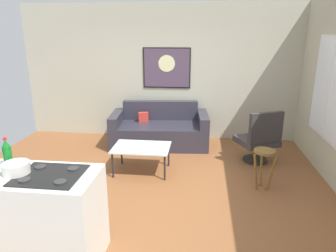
{
  "coord_description": "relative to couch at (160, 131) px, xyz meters",
  "views": [
    {
      "loc": [
        0.65,
        -4.02,
        2.22
      ],
      "look_at": [
        0.08,
        0.9,
        0.7
      ],
      "focal_mm": 32.76,
      "sensor_mm": 36.0,
      "label": 1
    }
  ],
  "objects": [
    {
      "name": "back_wall",
      "position": [
        0.2,
        0.56,
        1.11
      ],
      "size": [
        6.4,
        0.05,
        2.8
      ],
      "primitive_type": "cube",
      "color": "#B2B09B",
      "rests_on": "ground"
    },
    {
      "name": "wall_painting",
      "position": [
        0.09,
        0.52,
        1.22
      ],
      "size": [
        0.99,
        0.03,
        0.83
      ],
      "color": "black"
    },
    {
      "name": "window",
      "position": [
        2.79,
        -0.96,
        1.1
      ],
      "size": [
        0.03,
        1.31,
        1.59
      ],
      "color": "silver"
    },
    {
      "name": "couch",
      "position": [
        0.0,
        0.0,
        0.0
      ],
      "size": [
        1.99,
        1.08,
        0.84
      ],
      "color": "#2C2B37",
      "rests_on": "ground"
    },
    {
      "name": "armchair",
      "position": [
        1.86,
        -0.72,
        0.16
      ],
      "size": [
        0.81,
        0.8,
        0.96
      ],
      "color": "black",
      "rests_on": "ground"
    },
    {
      "name": "ground",
      "position": [
        0.2,
        -1.86,
        -0.31
      ],
      "size": [
        6.4,
        6.4,
        0.04
      ],
      "primitive_type": "cube",
      "color": "brown"
    },
    {
      "name": "soda_bottle_2",
      "position": [
        -1.04,
        -3.29,
        0.78
      ],
      "size": [
        0.08,
        0.08,
        0.31
      ],
      "color": "#126E21",
      "rests_on": "kitchen_counter"
    },
    {
      "name": "coffee_table",
      "position": [
        -0.11,
        -1.31,
        0.11
      ],
      "size": [
        0.92,
        0.64,
        0.44
      ],
      "color": "silver",
      "rests_on": "ground"
    },
    {
      "name": "bar_stool",
      "position": [
        1.76,
        -1.67,
        0.17
      ],
      "size": [
        0.35,
        0.34,
        0.6
      ],
      "color": "brown",
      "rests_on": "ground"
    },
    {
      "name": "mixing_bowl",
      "position": [
        -0.87,
        -3.43,
        0.7
      ],
      "size": [
        0.25,
        0.25,
        0.12
      ],
      "color": "silver",
      "rests_on": "kitchen_counter"
    },
    {
      "name": "kitchen_counter",
      "position": [
        -0.79,
        -3.42,
        0.18
      ],
      "size": [
        1.35,
        0.64,
        0.96
      ],
      "color": "white",
      "rests_on": "ground"
    }
  ]
}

